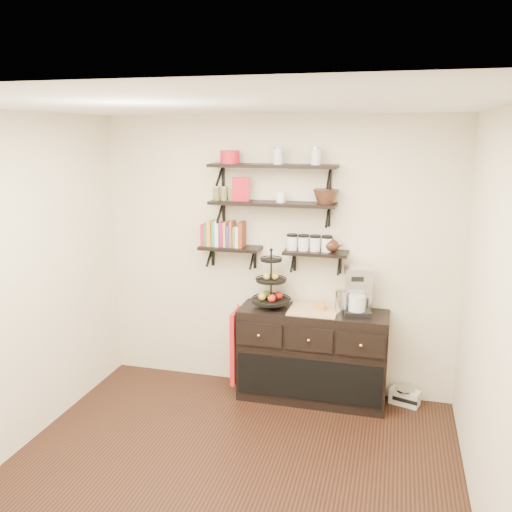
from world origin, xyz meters
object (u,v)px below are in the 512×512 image
object	(u,v)px
sideboard	(312,355)
coffee_maker	(358,291)
fruit_stand	(271,288)
radio	(405,396)

from	to	relation	value
sideboard	coffee_maker	bearing A→B (deg)	4.32
coffee_maker	fruit_stand	bearing A→B (deg)	170.50
sideboard	fruit_stand	world-z (taller)	fruit_stand
sideboard	coffee_maker	size ratio (longest dim) A/B	3.13
sideboard	radio	xyz separation A→B (m)	(0.88, 0.11, -0.37)
radio	fruit_stand	bearing A→B (deg)	-157.74
sideboard	radio	bearing A→B (deg)	7.10
fruit_stand	radio	bearing A→B (deg)	4.68
fruit_stand	coffee_maker	bearing A→B (deg)	1.85
fruit_stand	coffee_maker	size ratio (longest dim) A/B	1.23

